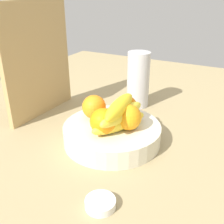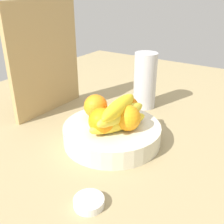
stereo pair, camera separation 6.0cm
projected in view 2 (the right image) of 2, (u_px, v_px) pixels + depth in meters
The scene contains 10 objects.
ground_plane at pixel (114, 142), 77.39cm from camera, with size 180.00×140.00×3.00cm, color #9A885E.
fruit_bowl at pixel (112, 133), 74.08cm from camera, with size 26.74×26.74×5.10cm, color beige.
orange_front_left at pixel (96, 106), 76.19cm from camera, with size 6.80×6.80×6.80cm, color orange.
orange_front_right at pixel (102, 121), 67.92cm from camera, with size 6.80×6.80×6.80cm, color orange.
orange_center at pixel (128, 118), 69.39cm from camera, with size 6.80×6.80×6.80cm, color orange.
orange_back_left at pixel (127, 108), 75.06cm from camera, with size 6.80×6.80×6.80cm, color orange.
banana_bunch at pixel (119, 115), 69.22cm from camera, with size 18.22×10.84×8.40cm.
cutting_board at pixel (45, 59), 86.84cm from camera, with size 28.00×1.80×36.00cm, color tan.
thermos_tumbler at pixel (145, 81), 92.72cm from camera, with size 7.81×7.81×19.38cm, color silver.
jar_lid at pixel (89, 202), 52.97cm from camera, with size 6.18×6.18×1.68cm, color white.
Camera 2 is at (-55.43, -35.96, 39.74)cm, focal length 42.95 mm.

